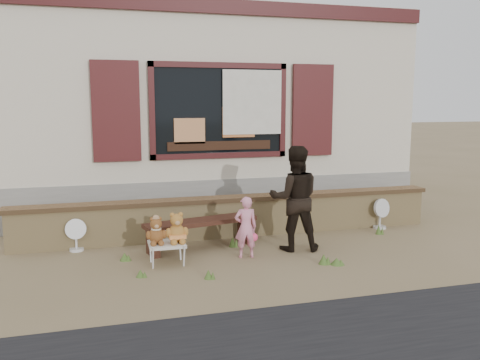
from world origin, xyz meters
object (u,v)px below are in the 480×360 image
object	(u,v)px
bench	(201,227)
folding_chair	(167,245)
child	(246,227)
adult	(295,198)
teddy_bear_left	(156,230)
teddy_bear_right	(177,227)

from	to	relation	value
bench	folding_chair	bearing A→B (deg)	-147.06
child	adult	bearing A→B (deg)	-160.91
folding_chair	adult	size ratio (longest dim) A/B	0.32
bench	teddy_bear_left	distance (m)	0.98
folding_chair	adult	world-z (taller)	adult
teddy_bear_right	child	bearing A→B (deg)	1.28
child	teddy_bear_left	bearing A→B (deg)	6.67
folding_chair	teddy_bear_right	bearing A→B (deg)	0.00
teddy_bear_right	adult	world-z (taller)	adult
bench	teddy_bear_right	xyz separation A→B (m)	(-0.46, -0.62, 0.19)
teddy_bear_left	adult	size ratio (longest dim) A/B	0.24
teddy_bear_right	child	xyz separation A→B (m)	(0.99, 0.01, -0.07)
teddy_bear_right	teddy_bear_left	bearing A→B (deg)	-180.00
folding_chair	teddy_bear_right	size ratio (longest dim) A/B	1.17
teddy_bear_left	child	size ratio (longest dim) A/B	0.43
bench	child	bearing A→B (deg)	-62.06
adult	teddy_bear_right	bearing A→B (deg)	19.03
child	adult	size ratio (longest dim) A/B	0.56
folding_chair	teddy_bear_left	size ratio (longest dim) A/B	1.31
bench	folding_chair	distance (m)	0.87
child	adult	distance (m)	0.90
adult	teddy_bear_left	bearing A→B (deg)	18.12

